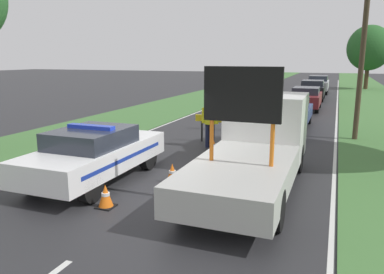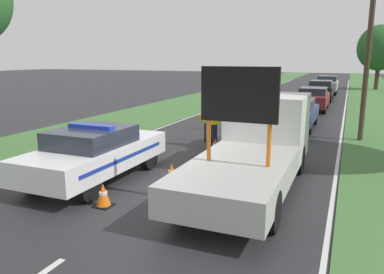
{
  "view_description": "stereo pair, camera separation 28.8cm",
  "coord_description": "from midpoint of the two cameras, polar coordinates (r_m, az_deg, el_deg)",
  "views": [
    {
      "loc": [
        3.84,
        -8.22,
        3.23
      ],
      "look_at": [
        0.22,
        1.16,
        1.1
      ],
      "focal_mm": 35.0,
      "sensor_mm": 36.0,
      "label": 1
    },
    {
      "loc": [
        4.11,
        -8.12,
        3.23
      ],
      "look_at": [
        0.22,
        1.16,
        1.1
      ],
      "focal_mm": 35.0,
      "sensor_mm": 36.0,
      "label": 2
    }
  ],
  "objects": [
    {
      "name": "ground_plane",
      "position": [
        9.64,
        -4.61,
        -7.66
      ],
      "size": [
        160.0,
        160.0,
        0.0
      ],
      "primitive_type": "plane",
      "color": "#28282B"
    },
    {
      "name": "queued_car_sedan_black",
      "position": [
        30.86,
        17.62,
        6.91
      ],
      "size": [
        1.8,
        4.58,
        1.54
      ],
      "rotation": [
        0.0,
        0.0,
        3.14
      ],
      "color": "black",
      "rests_on": "ground"
    },
    {
      "name": "queued_car_hatch_blue",
      "position": [
        18.2,
        14.36,
        3.71
      ],
      "size": [
        1.73,
        4.42,
        1.38
      ],
      "rotation": [
        0.0,
        0.0,
        3.14
      ],
      "color": "navy",
      "rests_on": "ground"
    },
    {
      "name": "traffic_cone_centre_front",
      "position": [
        12.95,
        2.61,
        -1.33
      ],
      "size": [
        0.37,
        0.37,
        0.52
      ],
      "color": "black",
      "rests_on": "ground"
    },
    {
      "name": "grass_verge_left",
      "position": [
        30.24,
        0.66,
        5.85
      ],
      "size": [
        4.94,
        120.0,
        0.03
      ],
      "color": "#427038",
      "rests_on": "ground"
    },
    {
      "name": "roadside_tree_mid_left",
      "position": [
        43.54,
        25.22,
        12.17
      ],
      "size": [
        4.38,
        4.38,
        6.55
      ],
      "color": "#42301E",
      "rests_on": "ground"
    },
    {
      "name": "grass_verge_right",
      "position": [
        28.47,
        26.17,
        4.24
      ],
      "size": [
        4.94,
        120.0,
        0.03
      ],
      "color": "#427038",
      "rests_on": "ground"
    },
    {
      "name": "traffic_cone_behind_barrier",
      "position": [
        9.89,
        -3.86,
        -5.55
      ],
      "size": [
        0.38,
        0.38,
        0.53
      ],
      "color": "black",
      "rests_on": "ground"
    },
    {
      "name": "utility_pole",
      "position": [
        16.09,
        24.15,
        12.56
      ],
      "size": [
        1.2,
        0.2,
        7.14
      ],
      "color": "#473828",
      "rests_on": "ground"
    },
    {
      "name": "queued_car_wagon_maroon",
      "position": [
        24.81,
        16.64,
        5.72
      ],
      "size": [
        1.76,
        4.46,
        1.44
      ],
      "rotation": [
        0.0,
        0.0,
        3.14
      ],
      "color": "maroon",
      "rests_on": "ground"
    },
    {
      "name": "traffic_cone_near_truck",
      "position": [
        13.63,
        13.39,
        -0.79
      ],
      "size": [
        0.44,
        0.44,
        0.61
      ],
      "color": "black",
      "rests_on": "ground"
    },
    {
      "name": "pedestrian_civilian",
      "position": [
        13.59,
        7.39,
        2.22
      ],
      "size": [
        0.59,
        0.37,
        1.63
      ],
      "rotation": [
        0.0,
        0.0,
        0.27
      ],
      "color": "#232326",
      "rests_on": "ground"
    },
    {
      "name": "traffic_cone_near_police",
      "position": [
        8.56,
        -13.98,
        -8.72
      ],
      "size": [
        0.38,
        0.38,
        0.53
      ],
      "color": "black",
      "rests_on": "ground"
    },
    {
      "name": "work_truck",
      "position": [
        9.86,
        9.19,
        -0.82
      ],
      "size": [
        2.09,
        6.31,
        3.06
      ],
      "rotation": [
        0.0,
        0.0,
        3.11
      ],
      "color": "white",
      "rests_on": "ground"
    },
    {
      "name": "road_barrier",
      "position": [
        14.31,
        4.83,
        2.4
      ],
      "size": [
        2.57,
        0.08,
        1.06
      ],
      "rotation": [
        0.0,
        0.0,
        0.13
      ],
      "color": "black",
      "rests_on": "ground"
    },
    {
      "name": "police_officer",
      "position": [
        13.61,
        2.16,
        2.72
      ],
      "size": [
        0.63,
        0.4,
        1.77
      ],
      "rotation": [
        0.0,
        0.0,
        3.11
      ],
      "color": "#191E38",
      "rests_on": "ground"
    },
    {
      "name": "police_car",
      "position": [
        10.3,
        -15.33,
        -2.36
      ],
      "size": [
        1.89,
        4.6,
        1.53
      ],
      "rotation": [
        0.0,
        0.0,
        -0.02
      ],
      "color": "white",
      "rests_on": "ground"
    },
    {
      "name": "lane_markings",
      "position": [
        27.71,
        12.76,
        4.97
      ],
      "size": [
        8.01,
        64.99,
        0.01
      ],
      "color": "silver",
      "rests_on": "ground"
    },
    {
      "name": "queued_car_sedan_silver",
      "position": [
        36.72,
        18.44,
        7.65
      ],
      "size": [
        1.8,
        4.59,
        1.64
      ],
      "rotation": [
        0.0,
        0.0,
        3.14
      ],
      "color": "#B2B2B7",
      "rests_on": "ground"
    }
  ]
}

